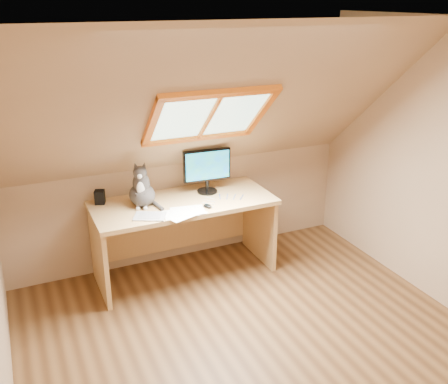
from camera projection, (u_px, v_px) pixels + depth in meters
ground at (264, 355)px, 3.77m from camera, size 3.50×3.50×0.00m
room_shell at (278, 182)px, 3.17m from camera, size 3.52×3.52×2.41m
desk at (181, 220)px, 4.76m from camera, size 1.68×0.73×0.77m
monitor at (207, 168)px, 4.73m from camera, size 0.46×0.20×0.43m
cat at (142, 190)px, 4.46m from camera, size 0.31×0.34×0.43m
desk_speaker at (100, 197)px, 4.53m from camera, size 0.11×0.11×0.13m
graphics_tablet at (150, 216)px, 4.28m from camera, size 0.32×0.29×0.01m
mouse at (208, 206)px, 4.46m from camera, size 0.09×0.11×0.03m
papers at (181, 213)px, 4.35m from camera, size 0.35×0.30×0.01m
cables at (222, 199)px, 4.65m from camera, size 0.51×0.26×0.01m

